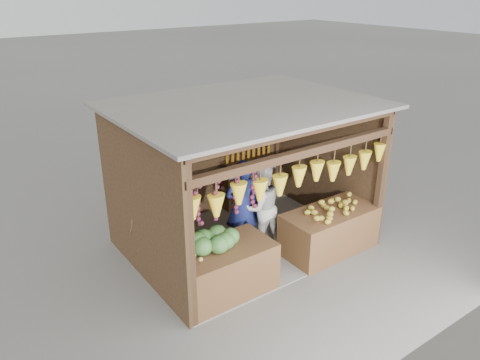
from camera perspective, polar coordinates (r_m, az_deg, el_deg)
name	(u,v)px	position (r m, az deg, el deg)	size (l,w,h in m)	color
ground	(244,242)	(8.87, 0.49, -7.59)	(80.00, 80.00, 0.00)	#514F49
stall_structure	(244,160)	(8.10, 0.51, 2.39)	(4.30, 3.30, 2.66)	slate
back_shelf	(249,167)	(9.98, 1.07, 1.60)	(1.25, 0.32, 1.32)	#382314
counter_left	(222,271)	(7.36, -2.19, -11.05)	(1.62, 0.85, 0.80)	#473017
counter_right	(329,231)	(8.60, 10.81, -6.08)	(1.74, 0.85, 0.79)	#4B3119
stool	(150,261)	(8.17, -10.90, -9.66)	(0.35, 0.35, 0.33)	black
man_standing	(242,206)	(8.26, 0.27, -3.22)	(0.63, 0.42, 1.74)	navy
woman_standing	(261,207)	(8.41, 2.60, -3.31)	(0.77, 0.60, 1.59)	silver
vendor_seated	(147,222)	(7.80, -11.31, -5.01)	(0.57, 0.37, 1.18)	#513920
melon_pile	(214,239)	(7.07, -3.16, -7.24)	(1.00, 0.50, 0.32)	#134713
tanfruit_pile	(188,258)	(6.83, -6.32, -9.45)	(0.34, 0.40, 0.13)	olive
mango_pile	(334,206)	(8.35, 11.35, -3.13)	(1.40, 0.64, 0.22)	#C5761A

